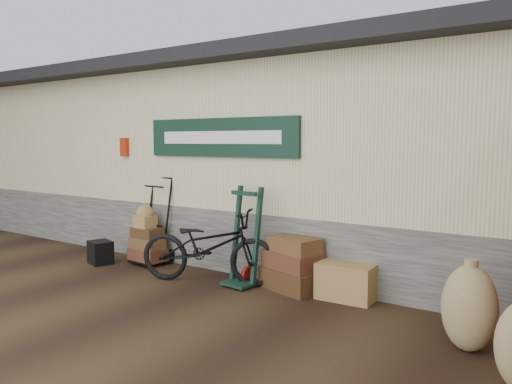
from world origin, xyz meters
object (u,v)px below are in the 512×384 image
black_trunk (100,252)px  suitcase_stack (293,263)px  porter_trolley (155,219)px  green_barrow (244,236)px  wicker_hamper (347,281)px  bicycle (209,242)px

black_trunk → suitcase_stack: bearing=9.3°
porter_trolley → green_barrow: (1.88, -0.21, -0.03)m
porter_trolley → wicker_hamper: (3.24, 0.01, -0.46)m
green_barrow → black_trunk: (-2.52, -0.33, -0.47)m
porter_trolley → suitcase_stack: size_ratio=1.73×
suitcase_stack → bicycle: bicycle is taller
wicker_hamper → suitcase_stack: bearing=-176.9°
porter_trolley → suitcase_stack: (2.51, -0.03, -0.33)m
suitcase_stack → wicker_hamper: 0.75m
porter_trolley → black_trunk: bearing=-135.8°
porter_trolley → wicker_hamper: size_ratio=2.03×
green_barrow → porter_trolley: bearing=179.5°
porter_trolley → wicker_hamper: 3.27m
porter_trolley → green_barrow: size_ratio=1.05×
bicycle → suitcase_stack: bearing=-90.7°
bicycle → green_barrow: bearing=-86.6°
porter_trolley → black_trunk: (-0.64, -0.54, -0.51)m
green_barrow → suitcase_stack: (0.63, 0.18, -0.30)m
suitcase_stack → black_trunk: bearing=-170.7°
suitcase_stack → wicker_hamper: size_ratio=1.17×
wicker_hamper → black_trunk: (-3.88, -0.55, -0.04)m
suitcase_stack → black_trunk: suitcase_stack is taller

